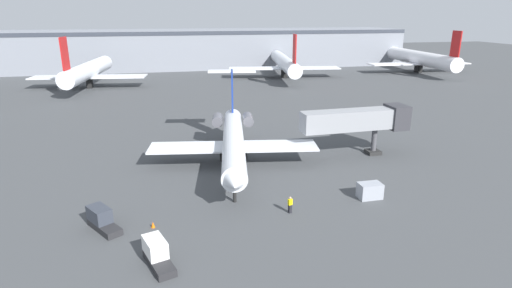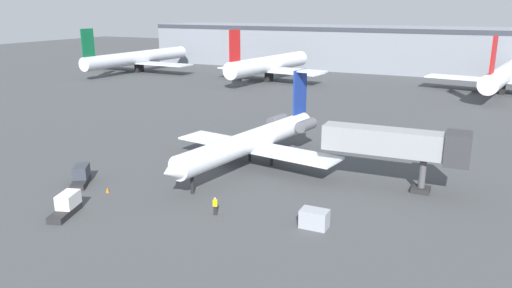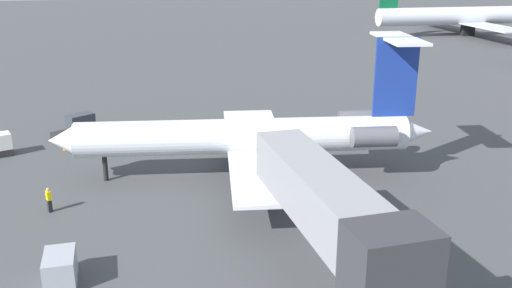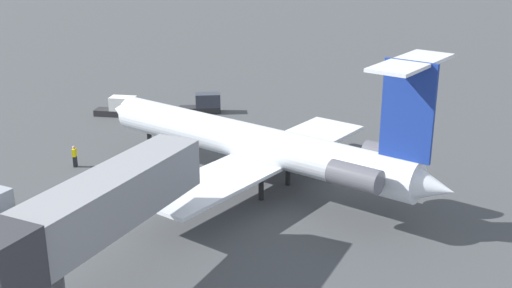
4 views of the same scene
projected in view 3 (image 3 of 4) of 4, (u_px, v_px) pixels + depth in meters
The scene contains 8 objects.
ground_plane at pixel (178, 178), 42.48m from camera, with size 400.00×400.00×0.10m, color #424447.
regional_jet at pixel (256, 134), 41.69m from camera, with size 21.50×28.67×10.40m.
jet_bridge at pixel (334, 212), 25.33m from camera, with size 14.73×3.43×6.59m.
ground_crew_marshaller at pixel (49, 200), 36.44m from camera, with size 0.47×0.40×1.69m.
baggage_tug_trailing at pixel (78, 126), 52.48m from camera, with size 3.35×4.12×1.90m.
cargo_container_uld at pixel (60, 269), 28.45m from camera, with size 2.40×1.56×1.61m.
traffic_cone_near at pixel (65, 147), 48.41m from camera, with size 0.36×0.36×0.55m.
parked_airliner_west_end at pixel (468, 16), 118.32m from camera, with size 34.55×40.97×13.04m.
Camera 3 is at (39.77, -3.61, 15.81)m, focal length 39.34 mm.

